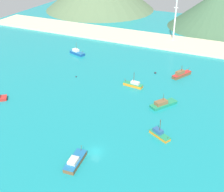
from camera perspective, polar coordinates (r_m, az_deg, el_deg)
ground at (r=108.05m, az=4.28°, el=-1.40°), size 260.00×280.00×0.50m
fishing_boat_0 at (r=91.47m, az=9.03°, el=-7.17°), size 7.36×5.38×5.99m
fishing_boat_2 at (r=81.44m, az=-7.08°, el=-12.26°), size 3.96×9.17×2.91m
fishing_boat_3 at (r=152.15m, az=-6.71°, el=8.27°), size 9.14×5.48×6.21m
fishing_boat_4 at (r=130.08m, az=13.09°, el=4.07°), size 6.59×10.09×5.13m
fishing_boat_6 at (r=118.80m, az=4.13°, el=2.23°), size 8.25×3.06×6.32m
fishing_boat_7 at (r=106.77m, az=9.68°, el=-1.48°), size 8.36×10.41×5.04m
buoy_0 at (r=131.47m, az=8.27°, el=4.38°), size 0.98×0.98×0.98m
buoy_1 at (r=127.69m, az=-6.87°, el=3.68°), size 0.63×0.63×0.63m
beach_strip at (r=168.34m, az=12.98°, el=9.66°), size 247.00×23.43×1.20m
hill_central at (r=204.78m, az=19.37°, el=15.40°), size 59.16×59.16×23.10m
radio_tower at (r=169.62m, az=11.93°, el=13.84°), size 2.28×1.83×22.82m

